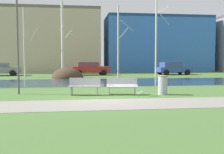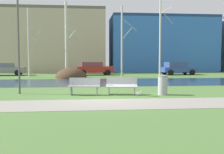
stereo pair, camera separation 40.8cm
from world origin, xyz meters
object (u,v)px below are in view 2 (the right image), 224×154
at_px(trash_bin, 163,85).
at_px(parked_hatch_third_blue, 177,68).
at_px(bench_right, 122,85).
at_px(seagull, 139,93).
at_px(parked_van_nearest_grey, 5,69).
at_px(parked_sedan_second_red, 94,68).
at_px(streetlamp, 18,26).
at_px(bench_left, 84,86).

height_order(trash_bin, parked_hatch_third_blue, parked_hatch_third_blue).
bearing_deg(trash_bin, bench_right, 170.08).
bearing_deg(seagull, parked_van_nearest_grey, 123.30).
bearing_deg(seagull, parked_sedan_second_red, 95.52).
distance_m(seagull, streetlamp, 7.12).
relative_size(bench_right, parked_sedan_second_red, 0.38).
relative_size(trash_bin, streetlamp, 0.19).
xyz_separation_m(bench_left, trash_bin, (3.99, -0.36, 0.04)).
xyz_separation_m(trash_bin, parked_hatch_third_blue, (6.85, 16.99, 0.27)).
bearing_deg(seagull, trash_bin, 11.02).
height_order(bench_left, trash_bin, trash_bin).
relative_size(bench_right, seagull, 4.24).
xyz_separation_m(bench_left, streetlamp, (-3.39, 0.76, 3.07)).
bearing_deg(bench_right, parked_hatch_third_blue, 61.83).
relative_size(bench_right, parked_van_nearest_grey, 0.37).
height_order(parked_van_nearest_grey, parked_sedan_second_red, parked_sedan_second_red).
relative_size(bench_left, parked_van_nearest_grey, 0.37).
bearing_deg(bench_left, parked_van_nearest_grey, 117.64).
bearing_deg(trash_bin, parked_van_nearest_grey, 126.44).
bearing_deg(bench_left, parked_sedan_second_red, 86.64).
distance_m(bench_right, parked_van_nearest_grey, 20.53).
distance_m(bench_right, parked_sedan_second_red, 17.08).
distance_m(trash_bin, seagull, 1.36).
relative_size(trash_bin, parked_van_nearest_grey, 0.22).
bearing_deg(parked_sedan_second_red, bench_right, -86.89).
bearing_deg(parked_sedan_second_red, parked_hatch_third_blue, -2.46).
relative_size(trash_bin, seagull, 2.51).
bearing_deg(bench_right, trash_bin, -9.92).
height_order(bench_left, parked_van_nearest_grey, parked_van_nearest_grey).
relative_size(bench_right, parked_hatch_third_blue, 0.39).
height_order(bench_left, parked_hatch_third_blue, parked_hatch_third_blue).
bearing_deg(bench_left, seagull, -12.68).
bearing_deg(parked_hatch_third_blue, bench_left, -123.09).
xyz_separation_m(trash_bin, seagull, (-1.28, -0.25, -0.38)).
bearing_deg(parked_sedan_second_red, streetlamp, -105.10).
bearing_deg(streetlamp, trash_bin, -8.61).
xyz_separation_m(seagull, parked_hatch_third_blue, (8.13, 17.24, 0.65)).
relative_size(parked_sedan_second_red, parked_hatch_third_blue, 1.04).
bearing_deg(streetlamp, parked_sedan_second_red, 74.90).
bearing_deg(seagull, parked_hatch_third_blue, 64.76).
xyz_separation_m(bench_left, parked_van_nearest_grey, (-9.08, 17.33, 0.29)).
bearing_deg(bench_left, bench_right, 0.00).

